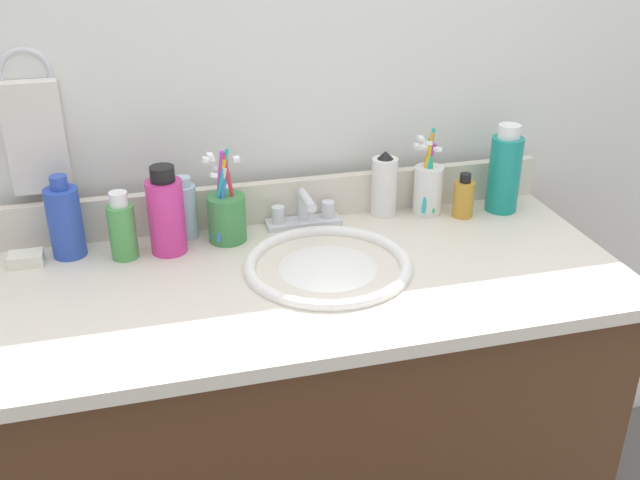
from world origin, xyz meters
The scene contains 18 objects.
vanity_cabinet centered at (0.00, 0.00, 0.38)m, with size 1.13×0.49×0.75m, color #4C2D19.
countertop centered at (0.00, 0.00, 0.77)m, with size 1.17×0.54×0.03m, color beige.
backsplash centered at (0.00, 0.26, 0.82)m, with size 1.17×0.02×0.09m, color beige.
back_wall centered at (0.00, 0.32, 0.65)m, with size 2.27×0.04×1.30m, color silver.
towel_ring centered at (-0.49, 0.30, 1.12)m, with size 0.10×0.10×0.01m, color silver.
hand_towel centered at (-0.49, 0.28, 1.00)m, with size 0.11×0.04×0.22m, color silver.
sink_basin centered at (0.03, 0.02, 0.75)m, with size 0.33×0.33×0.11m.
faucet centered at (0.03, 0.21, 0.81)m, with size 0.16×0.10×0.08m.
bottle_toner_green centered at (-0.35, 0.16, 0.84)m, with size 0.05×0.05×0.14m.
bottle_lotion_white centered at (0.21, 0.23, 0.85)m, with size 0.06×0.06×0.15m.
bottle_mouthwash_teal centered at (0.48, 0.18, 0.87)m, with size 0.07×0.07×0.20m.
bottle_oil_amber centered at (0.38, 0.17, 0.82)m, with size 0.04×0.04×0.10m.
bottle_gel_clear centered at (-0.22, 0.23, 0.84)m, with size 0.05×0.05×0.13m.
bottle_shampoo_blue centered at (-0.45, 0.20, 0.85)m, with size 0.07×0.07×0.17m.
bottle_soap_pink centered at (-0.26, 0.17, 0.86)m, with size 0.07×0.07×0.18m.
cup_white_ceramic centered at (0.31, 0.21, 0.84)m, with size 0.06×0.07×0.19m.
cup_green centered at (-0.14, 0.19, 0.83)m, with size 0.08×0.08×0.20m.
soap_bar centered at (-0.53, 0.18, 0.79)m, with size 0.06×0.04×0.02m, color white.
Camera 1 is at (-0.30, -1.17, 1.45)m, focal length 41.16 mm.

